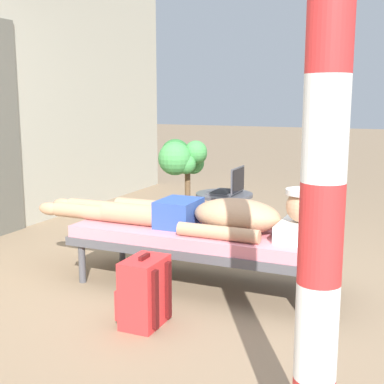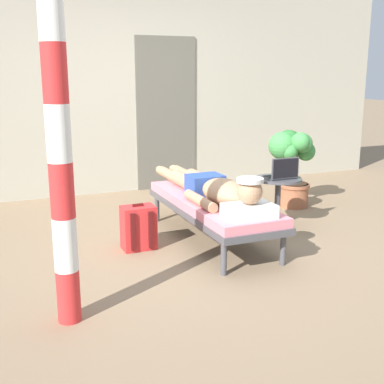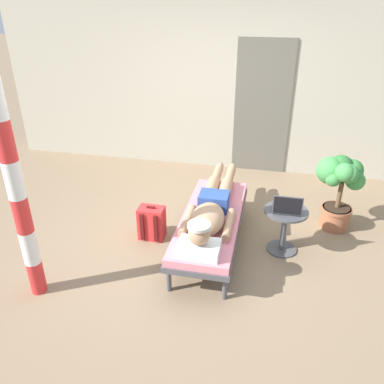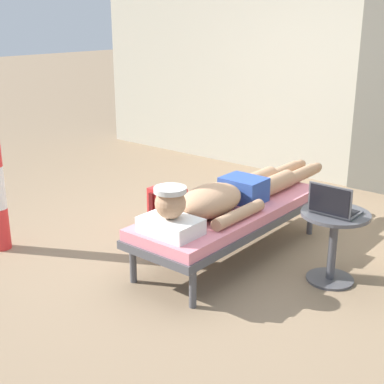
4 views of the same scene
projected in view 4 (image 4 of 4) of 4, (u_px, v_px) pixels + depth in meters
name	position (u px, v px, depth m)	size (l,w,h in m)	color
ground_plane	(211.00, 250.00, 4.39)	(40.00, 40.00, 0.00)	#8C7256
house_wall_back	(367.00, 62.00, 5.62)	(7.60, 0.20, 2.70)	#B2AD99
lounge_chair	(231.00, 215.00, 4.18)	(0.65, 1.81, 0.42)	#4C4C51
person_reclining	(229.00, 195.00, 4.09)	(0.53, 2.17, 0.33)	white
side_table	(334.00, 235.00, 3.77)	(0.48, 0.48, 0.52)	#4C4C51
laptop	(333.00, 207.00, 3.66)	(0.31, 0.24, 0.23)	#4C4C51
backpack	(168.00, 211.00, 4.69)	(0.30, 0.26, 0.42)	red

